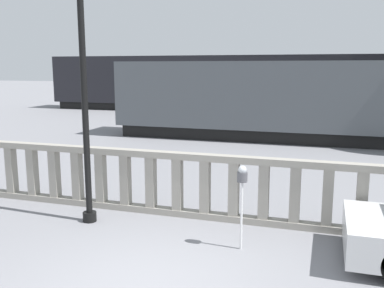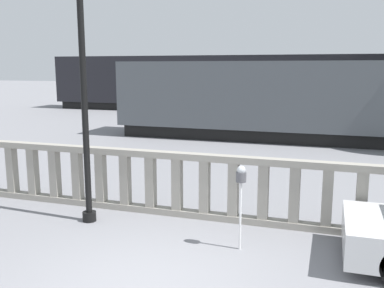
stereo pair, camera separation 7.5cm
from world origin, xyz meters
The scene contains 5 objects.
balustrade centered at (0.00, 3.07, 0.69)m, with size 15.75×0.24×1.39m.
lamppost centered at (-2.24, 2.18, 3.51)m, with size 0.33×0.33×6.32m.
parking_meter centered at (1.03, 1.77, 1.22)m, with size 0.18×0.18×1.51m.
train_near centered at (3.51, 13.60, 1.80)m, with size 20.31×2.80×4.01m.
train_far centered at (-3.39, 24.31, 2.06)m, with size 28.27×2.69×4.55m.
Camera 2 is at (2.42, -5.22, 3.16)m, focal length 40.00 mm.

